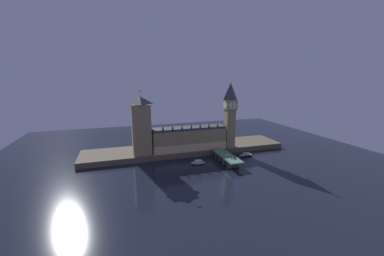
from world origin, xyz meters
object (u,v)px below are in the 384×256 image
(car_southbound_lead, at_px, (235,158))
(street_lamp_near, at_px, (228,157))
(boat_upstream, at_px, (198,163))
(pedestrian_near_rail, at_px, (225,158))
(boat_downstream, at_px, (246,155))
(clock_tower, at_px, (230,113))
(victoria_tower, at_px, (141,125))
(car_southbound_trail, at_px, (225,151))
(street_lamp_mid, at_px, (232,150))
(street_lamp_far, at_px, (215,147))
(pedestrian_mid_walk, at_px, (234,155))

(car_southbound_lead, relative_size, street_lamp_near, 0.73)
(street_lamp_near, height_order, boat_upstream, street_lamp_near)
(pedestrian_near_rail, distance_m, boat_downstream, 36.88)
(clock_tower, height_order, boat_upstream, clock_tower)
(victoria_tower, xyz_separation_m, street_lamp_near, (70.79, -50.17, -23.66))
(car_southbound_trail, distance_m, boat_downstream, 24.46)
(clock_tower, height_order, boat_downstream, clock_tower)
(street_lamp_mid, relative_size, street_lamp_far, 1.07)
(pedestrian_mid_walk, distance_m, street_lamp_mid, 5.76)
(street_lamp_mid, distance_m, boat_upstream, 35.74)
(clock_tower, xyz_separation_m, street_lamp_near, (-24.04, -46.21, -32.67))
(street_lamp_far, bearing_deg, clock_tower, 34.89)
(street_lamp_mid, bearing_deg, pedestrian_near_rail, -143.47)
(pedestrian_near_rail, xyz_separation_m, pedestrian_mid_walk, (11.41, 4.19, -0.03))
(pedestrian_mid_walk, relative_size, street_lamp_near, 0.27)
(pedestrian_mid_walk, relative_size, street_lamp_far, 0.24)
(victoria_tower, bearing_deg, pedestrian_mid_walk, -25.84)
(car_southbound_trail, height_order, pedestrian_mid_walk, pedestrian_mid_walk)
(victoria_tower, height_order, car_southbound_trail, victoria_tower)
(car_southbound_trail, xyz_separation_m, street_lamp_far, (-8.96, 4.68, 3.44))
(car_southbound_trail, xyz_separation_m, boat_downstream, (23.59, -1.91, -6.21))
(car_southbound_trail, height_order, boat_downstream, car_southbound_trail)
(car_southbound_trail, bearing_deg, boat_downstream, -4.62)
(boat_upstream, bearing_deg, street_lamp_far, 28.22)
(street_lamp_near, bearing_deg, pedestrian_near_rail, 86.17)
(car_southbound_lead, relative_size, street_lamp_mid, 0.62)
(victoria_tower, height_order, boat_upstream, victoria_tower)
(victoria_tower, bearing_deg, pedestrian_near_rail, -31.83)
(victoria_tower, height_order, car_southbound_lead, victoria_tower)
(victoria_tower, bearing_deg, car_southbound_trail, -17.67)
(victoria_tower, bearing_deg, street_lamp_mid, -23.12)
(victoria_tower, distance_m, pedestrian_mid_walk, 95.54)
(boat_upstream, bearing_deg, boat_downstream, 5.45)
(car_southbound_trail, relative_size, street_lamp_near, 0.79)
(car_southbound_trail, height_order, street_lamp_far, street_lamp_far)
(pedestrian_near_rail, relative_size, boat_upstream, 0.11)
(car_southbound_trail, bearing_deg, pedestrian_near_rail, -114.50)
(car_southbound_trail, xyz_separation_m, pedestrian_mid_walk, (2.85, -14.60, 0.21))
(car_southbound_trail, bearing_deg, clock_tower, 54.89)
(boat_upstream, bearing_deg, victoria_tower, 146.33)
(street_lamp_mid, relative_size, boat_upstream, 0.47)
(boat_downstream, bearing_deg, car_southbound_trail, 175.38)
(clock_tower, distance_m, pedestrian_near_rail, 58.63)
(pedestrian_near_rail, xyz_separation_m, boat_downstream, (32.15, 16.88, -6.45))
(street_lamp_near, relative_size, street_lamp_mid, 0.85)
(clock_tower, bearing_deg, pedestrian_mid_walk, -108.74)
(victoria_tower, relative_size, boat_downstream, 4.13)
(car_southbound_lead, bearing_deg, pedestrian_mid_walk, 67.27)
(victoria_tower, xyz_separation_m, boat_upstream, (48.82, -32.52, -33.01))
(clock_tower, height_order, street_lamp_mid, clock_tower)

